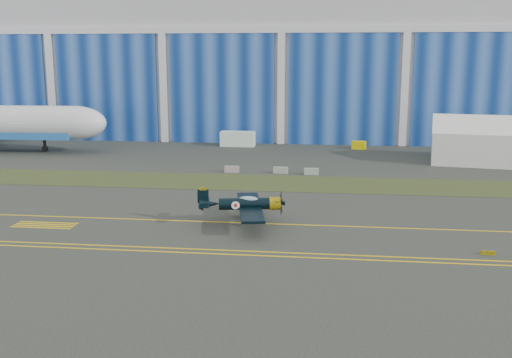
# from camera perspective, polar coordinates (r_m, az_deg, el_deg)

# --- Properties ---
(ground) EXTENTS (260.00, 260.00, 0.00)m
(ground) POSITION_cam_1_polar(r_m,az_deg,el_deg) (63.17, -1.30, -2.95)
(ground) COLOR #353A32
(ground) RESTS_ON ground
(grass_median) EXTENTS (260.00, 10.00, 0.02)m
(grass_median) POSITION_cam_1_polar(r_m,az_deg,el_deg) (76.68, 0.21, -0.33)
(grass_median) COLOR #475128
(grass_median) RESTS_ON ground
(hangar) EXTENTS (220.00, 45.70, 30.00)m
(hangar) POSITION_cam_1_polar(r_m,az_deg,el_deg) (132.58, 3.24, 11.19)
(hangar) COLOR silver
(hangar) RESTS_ON ground
(taxiway_centreline) EXTENTS (200.00, 0.20, 0.02)m
(taxiway_centreline) POSITION_cam_1_polar(r_m,az_deg,el_deg) (58.40, -2.01, -4.17)
(taxiway_centreline) COLOR yellow
(taxiway_centreline) RESTS_ON ground
(edge_line_near) EXTENTS (80.00, 0.20, 0.02)m
(edge_line_near) POSITION_cam_1_polar(r_m,az_deg,el_deg) (49.46, -3.75, -7.13)
(edge_line_near) COLOR yellow
(edge_line_near) RESTS_ON ground
(edge_line_far) EXTENTS (80.00, 0.20, 0.02)m
(edge_line_far) POSITION_cam_1_polar(r_m,az_deg,el_deg) (50.39, -3.53, -6.77)
(edge_line_far) COLOR yellow
(edge_line_far) RESTS_ON ground
(hold_short_ladder) EXTENTS (6.00, 2.40, 0.02)m
(hold_short_ladder) POSITION_cam_1_polar(r_m,az_deg,el_deg) (61.00, -19.48, -4.15)
(hold_short_ladder) COLOR yellow
(hold_short_ladder) RESTS_ON ground
(guard_board_right) EXTENTS (1.20, 0.15, 0.35)m
(guard_board_right) POSITION_cam_1_polar(r_m,az_deg,el_deg) (52.63, 21.23, -6.57)
(guard_board_right) COLOR yellow
(guard_board_right) RESTS_ON ground
(warbird) EXTENTS (11.26, 12.81, 3.35)m
(warbird) POSITION_cam_1_polar(r_m,az_deg,el_deg) (57.56, -1.10, -2.37)
(warbird) COLOR black
(warbird) RESTS_ON ground
(tent) EXTENTS (17.28, 13.82, 7.28)m
(tent) POSITION_cam_1_polar(r_m,az_deg,el_deg) (97.32, 21.01, 3.61)
(tent) COLOR white
(tent) RESTS_ON ground
(shipping_container) EXTENTS (6.15, 2.56, 2.64)m
(shipping_container) POSITION_cam_1_polar(r_m,az_deg,el_deg) (107.93, -1.76, 3.85)
(shipping_container) COLOR white
(shipping_container) RESTS_ON ground
(tug) EXTENTS (2.58, 1.88, 1.37)m
(tug) POSITION_cam_1_polar(r_m,az_deg,el_deg) (106.15, 9.77, 3.20)
(tug) COLOR #E7D701
(tug) RESTS_ON ground
(barrier_a) EXTENTS (2.02, 0.66, 0.90)m
(barrier_a) POSITION_cam_1_polar(r_m,az_deg,el_deg) (83.38, -2.32, 0.93)
(barrier_a) COLOR gray
(barrier_a) RESTS_ON ground
(barrier_b) EXTENTS (2.02, 0.69, 0.90)m
(barrier_b) POSITION_cam_1_polar(r_m,az_deg,el_deg) (82.69, 2.37, 0.84)
(barrier_b) COLOR #969B91
(barrier_b) RESTS_ON ground
(barrier_c) EXTENTS (2.03, 0.71, 0.90)m
(barrier_c) POSITION_cam_1_polar(r_m,az_deg,el_deg) (82.09, 5.29, 0.72)
(barrier_c) COLOR gray
(barrier_c) RESTS_ON ground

